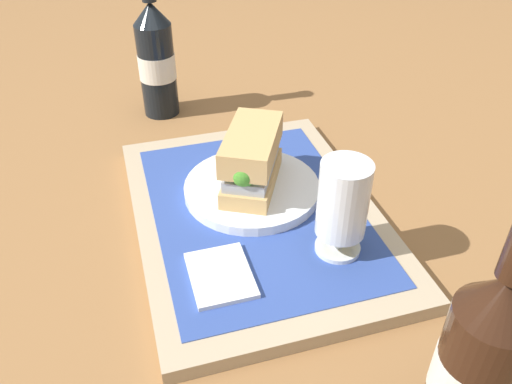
{
  "coord_description": "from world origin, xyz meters",
  "views": [
    {
      "loc": [
        0.54,
        -0.16,
        0.46
      ],
      "look_at": [
        0.0,
        0.0,
        0.05
      ],
      "focal_mm": 36.98,
      "sensor_mm": 36.0,
      "label": 1
    }
  ],
  "objects_px": {
    "sandwich": "(251,160)",
    "beer_bottle": "(477,364)",
    "second_bottle": "(156,59)",
    "plate": "(252,188)",
    "beer_glass": "(343,205)"
  },
  "relations": [
    {
      "from": "beer_glass",
      "to": "beer_bottle",
      "type": "distance_m",
      "value": 0.24
    },
    {
      "from": "sandwich",
      "to": "beer_bottle",
      "type": "distance_m",
      "value": 0.39
    },
    {
      "from": "second_bottle",
      "to": "beer_glass",
      "type": "bearing_deg",
      "value": 18.18
    },
    {
      "from": "second_bottle",
      "to": "sandwich",
      "type": "bearing_deg",
      "value": 14.2
    },
    {
      "from": "beer_bottle",
      "to": "second_bottle",
      "type": "distance_m",
      "value": 0.72
    },
    {
      "from": "plate",
      "to": "second_bottle",
      "type": "bearing_deg",
      "value": -165.41
    },
    {
      "from": "beer_bottle",
      "to": "second_bottle",
      "type": "relative_size",
      "value": 1.0
    },
    {
      "from": "plate",
      "to": "sandwich",
      "type": "height_order",
      "value": "sandwich"
    },
    {
      "from": "second_bottle",
      "to": "beer_bottle",
      "type": "bearing_deg",
      "value": 12.95
    },
    {
      "from": "sandwich",
      "to": "beer_glass",
      "type": "distance_m",
      "value": 0.16
    },
    {
      "from": "plate",
      "to": "beer_bottle",
      "type": "height_order",
      "value": "beer_bottle"
    },
    {
      "from": "sandwich",
      "to": "second_bottle",
      "type": "height_order",
      "value": "second_bottle"
    },
    {
      "from": "beer_bottle",
      "to": "beer_glass",
      "type": "bearing_deg",
      "value": -177.78
    },
    {
      "from": "plate",
      "to": "sandwich",
      "type": "distance_m",
      "value": 0.05
    },
    {
      "from": "beer_glass",
      "to": "sandwich",
      "type": "bearing_deg",
      "value": -153.37
    }
  ]
}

